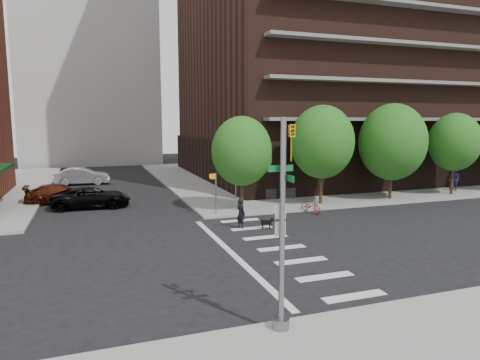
{
  "coord_description": "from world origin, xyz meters",
  "views": [
    {
      "loc": [
        -5.42,
        -18.0,
        6.06
      ],
      "look_at": [
        3.0,
        6.0,
        2.5
      ],
      "focal_mm": 32.0,
      "sensor_mm": 36.0,
      "label": 1
    }
  ],
  "objects": [
    {
      "name": "dog",
      "position": [
        3.77,
        3.63,
        0.38
      ],
      "size": [
        0.72,
        0.41,
        0.61
      ],
      "rotation": [
        0.0,
        0.0,
        -0.37
      ],
      "color": "black",
      "rests_on": "ground"
    },
    {
      "name": "pedestrian_signal",
      "position": [
        2.32,
        7.92,
        1.85
      ],
      "size": [
        2.18,
        0.67,
        2.6
      ],
      "color": "slate",
      "rests_on": "sidewalk_ne"
    },
    {
      "name": "tree_a",
      "position": [
        4.0,
        8.5,
        4.04
      ],
      "size": [
        4.0,
        4.0,
        5.9
      ],
      "color": "#301E11",
      "rests_on": "sidewalk_ne"
    },
    {
      "name": "traffic_signal",
      "position": [
        -0.47,
        -7.49,
        2.7
      ],
      "size": [
        0.9,
        0.75,
        6.0
      ],
      "color": "slate",
      "rests_on": "sidewalk_s"
    },
    {
      "name": "scooter",
      "position": [
        8.12,
        6.5,
        0.48
      ],
      "size": [
        1.04,
        1.93,
        0.96
      ],
      "primitive_type": "imported",
      "rotation": [
        0.0,
        0.0,
        0.23
      ],
      "color": "maroon",
      "rests_on": "ground"
    },
    {
      "name": "ground",
      "position": [
        0.0,
        0.0,
        0.0
      ],
      "size": [
        120.0,
        120.0,
        0.0
      ],
      "primitive_type": "plane",
      "color": "black",
      "rests_on": "ground"
    },
    {
      "name": "tree_b",
      "position": [
        10.0,
        8.5,
        4.54
      ],
      "size": [
        4.5,
        4.5,
        6.65
      ],
      "color": "#301E11",
      "rests_on": "sidewalk_ne"
    },
    {
      "name": "parked_car_silver",
      "position": [
        -6.26,
        24.8,
        0.82
      ],
      "size": [
        1.92,
        5.03,
        1.64
      ],
      "primitive_type": "imported",
      "rotation": [
        0.0,
        0.0,
        1.53
      ],
      "color": "silver",
      "rests_on": "ground"
    },
    {
      "name": "parked_car_maroon",
      "position": [
        -7.67,
        15.69,
        0.7
      ],
      "size": [
        2.12,
        4.9,
        1.4
      ],
      "primitive_type": "imported",
      "rotation": [
        0.0,
        0.0,
        1.6
      ],
      "color": "#43160A",
      "rests_on": "ground"
    },
    {
      "name": "dog_walker",
      "position": [
        2.44,
        4.25,
        0.85
      ],
      "size": [
        0.72,
        0.6,
        1.7
      ],
      "primitive_type": "imported",
      "rotation": [
        0.0,
        0.0,
        1.93
      ],
      "color": "black",
      "rests_on": "ground"
    },
    {
      "name": "parked_car_black",
      "position": [
        -5.5,
        13.07,
        0.73
      ],
      "size": [
        2.75,
        5.42,
        1.47
      ],
      "primitive_type": "imported",
      "rotation": [
        0.0,
        0.0,
        1.51
      ],
      "color": "black",
      "rests_on": "ground"
    },
    {
      "name": "tree_c",
      "position": [
        16.0,
        8.5,
        4.45
      ],
      "size": [
        5.0,
        5.0,
        6.8
      ],
      "color": "#301E11",
      "rests_on": "sidewalk_ne"
    },
    {
      "name": "crosswalk",
      "position": [
        2.21,
        -0.0,
        0.01
      ],
      "size": [
        3.85,
        13.0,
        0.01
      ],
      "color": "silver",
      "rests_on": "ground"
    },
    {
      "name": "pedestrian_far",
      "position": [
        23.62,
        9.85,
        1.11
      ],
      "size": [
        1.07,
        0.92,
        1.92
      ],
      "primitive_type": "imported",
      "rotation": [
        0.0,
        0.0,
        -1.79
      ],
      "color": "navy",
      "rests_on": "sidewalk_ne"
    },
    {
      "name": "tree_d",
      "position": [
        22.0,
        8.5,
        4.34
      ],
      "size": [
        4.0,
        4.0,
        6.2
      ],
      "color": "#301E11",
      "rests_on": "sidewalk_ne"
    },
    {
      "name": "sidewalk_ne",
      "position": [
        20.5,
        23.5,
        0.07
      ],
      "size": [
        39.0,
        33.0,
        0.15
      ],
      "primitive_type": "cube",
      "color": "gray",
      "rests_on": "ground"
    }
  ]
}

